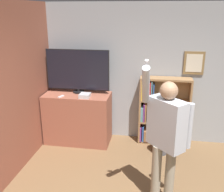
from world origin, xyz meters
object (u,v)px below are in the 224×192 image
bookshelf (159,111)px  person (166,132)px  waste_bin (160,143)px  television (78,71)px  game_console (85,96)px

bookshelf → person: 1.82m
waste_bin → person: bearing=-89.7°
television → bookshelf: television is taller
television → person: size_ratio=0.61×
television → person: bearing=-45.4°
television → game_console: (0.20, -0.28, -0.40)m
game_console → bookshelf: size_ratio=0.16×
game_console → waste_bin: size_ratio=0.56×
television → bookshelf: (1.58, 0.11, -0.77)m
television → bookshelf: size_ratio=0.92×
television → waste_bin: size_ratio=3.33×
person → waste_bin: size_ratio=5.49×
television → bookshelf: 1.76m
game_console → person: (1.44, -1.39, 0.03)m
bookshelf → waste_bin: size_ratio=3.62×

